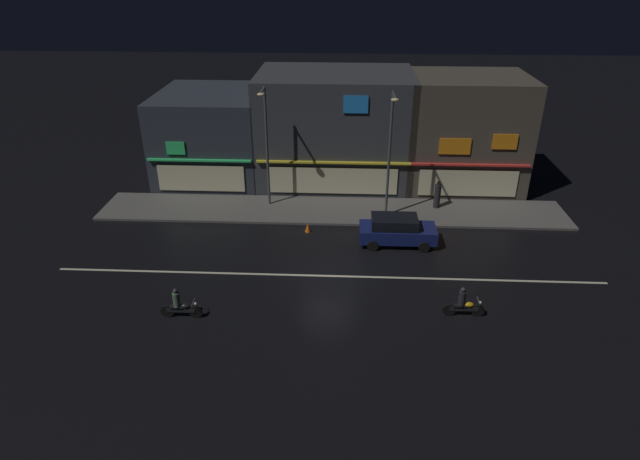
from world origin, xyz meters
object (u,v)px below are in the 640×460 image
motorcycle_following (179,306)px  motorcycle_lead (463,304)px  traffic_cone (308,227)px  streetlamp_west (266,139)px  pedestrian_on_sidewalk (437,195)px  streetlamp_mid (390,147)px  parked_car_near_kerb (397,230)px

motorcycle_following → motorcycle_lead: bearing=175.4°
traffic_cone → streetlamp_west: bearing=129.0°
pedestrian_on_sidewalk → motorcycle_lead: bearing=-11.7°
motorcycle_following → streetlamp_mid: bearing=-140.6°
streetlamp_mid → pedestrian_on_sidewalk: (3.34, 1.51, -3.70)m
traffic_cone → streetlamp_mid: bearing=23.5°
motorcycle_lead → parked_car_near_kerb: bearing=-64.5°
pedestrian_on_sidewalk → streetlamp_west: bearing=-98.5°
parked_car_near_kerb → motorcycle_following: size_ratio=2.26×
motorcycle_following → traffic_cone: bearing=-128.6°
streetlamp_mid → parked_car_near_kerb: (0.37, -3.29, -3.79)m
streetlamp_mid → motorcycle_lead: streetlamp_mid is taller
streetlamp_west → motorcycle_following: bearing=-101.3°
pedestrian_on_sidewalk → motorcycle_following: pedestrian_on_sidewalk is taller
streetlamp_west → pedestrian_on_sidewalk: streetlamp_west is taller
traffic_cone → parked_car_near_kerb: bearing=-13.5°
pedestrian_on_sidewalk → traffic_cone: bearing=-75.5°
streetlamp_mid → traffic_cone: (-4.75, -2.06, -4.39)m
streetlamp_west → pedestrian_on_sidewalk: size_ratio=4.26×
motorcycle_lead → traffic_cone: motorcycle_lead is taller
streetlamp_mid → motorcycle_following: size_ratio=4.07×
pedestrian_on_sidewalk → parked_car_near_kerb: size_ratio=0.42×
streetlamp_west → streetlamp_mid: bearing=-10.2°
pedestrian_on_sidewalk → traffic_cone: 8.87m
motorcycle_lead → motorcycle_following: same height
pedestrian_on_sidewalk → traffic_cone: size_ratio=3.26×
pedestrian_on_sidewalk → motorcycle_following: 18.09m
streetlamp_mid → traffic_cone: 6.79m
streetlamp_west → parked_car_near_kerb: 9.88m
streetlamp_west → parked_car_near_kerb: bearing=-30.5°
streetlamp_mid → pedestrian_on_sidewalk: streetlamp_mid is taller
motorcycle_following → traffic_cone: 10.14m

